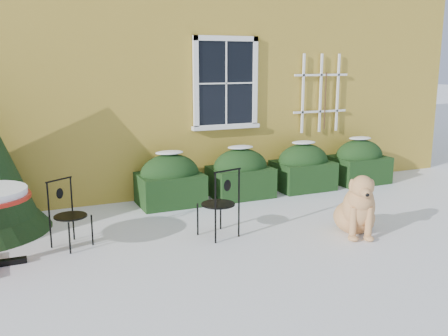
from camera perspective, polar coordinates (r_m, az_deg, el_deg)
name	(u,v)px	position (r m, az deg, el deg)	size (l,w,h in m)	color
ground	(256,254)	(6.33, 3.71, -9.74)	(80.00, 80.00, 0.00)	white
house	(122,24)	(12.54, -11.59, 15.79)	(12.40, 8.40, 6.40)	gold
hedge_row	(272,171)	(9.12, 5.56, -0.33)	(4.95, 0.80, 0.91)	black
patio_chair_near	(220,203)	(6.75, -0.46, -3.98)	(0.53, 0.52, 0.97)	black
patio_chair_far	(68,214)	(6.73, -17.36, -4.99)	(0.54, 0.53, 0.88)	black
dog	(357,209)	(7.11, 14.99, -4.58)	(0.78, 0.97, 0.91)	tan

